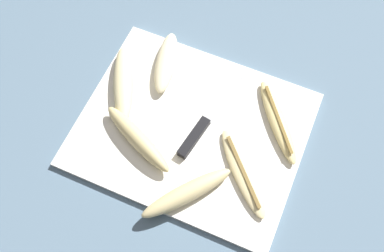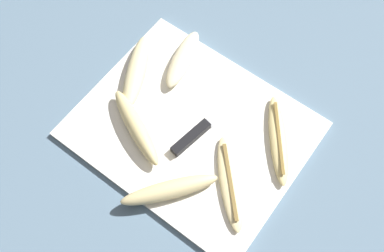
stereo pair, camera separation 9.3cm
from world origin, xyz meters
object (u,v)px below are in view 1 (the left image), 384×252
(banana_bright_far, at_px, (166,62))
(banana_mellow_near, at_px, (187,193))
(banana_spotted_left, at_px, (138,139))
(banana_ripe_center, at_px, (243,173))
(banana_golden_short, at_px, (278,121))
(banana_soft_right, at_px, (123,84))
(knife, at_px, (200,129))

(banana_bright_far, bearing_deg, banana_mellow_near, -57.65)
(banana_spotted_left, relative_size, banana_mellow_near, 1.08)
(banana_spotted_left, height_order, banana_ripe_center, banana_spotted_left)
(banana_spotted_left, distance_m, banana_golden_short, 0.29)
(banana_soft_right, distance_m, banana_bright_far, 0.11)
(banana_soft_right, height_order, banana_bright_far, banana_soft_right)
(banana_mellow_near, bearing_deg, banana_golden_short, 63.14)
(knife, height_order, banana_bright_far, banana_bright_far)
(banana_soft_right, xyz_separation_m, banana_golden_short, (0.33, 0.05, -0.01))
(knife, relative_size, banana_ripe_center, 1.36)
(banana_bright_far, bearing_deg, banana_ripe_center, -34.88)
(banana_golden_short, bearing_deg, banana_spotted_left, -148.01)
(banana_ripe_center, bearing_deg, banana_spotted_left, -174.74)
(banana_ripe_center, distance_m, banana_bright_far, 0.30)
(knife, xyz_separation_m, banana_mellow_near, (0.03, -0.14, 0.01))
(knife, height_order, banana_soft_right, banana_soft_right)
(banana_ripe_center, bearing_deg, banana_mellow_near, -134.78)
(banana_spotted_left, bearing_deg, banana_soft_right, 129.64)
(knife, bearing_deg, banana_mellow_near, -67.65)
(banana_golden_short, distance_m, banana_bright_far, 0.27)
(banana_mellow_near, bearing_deg, banana_bright_far, 122.35)
(banana_spotted_left, height_order, banana_mellow_near, banana_spotted_left)
(knife, relative_size, banana_bright_far, 1.42)
(knife, distance_m, banana_golden_short, 0.16)
(banana_soft_right, bearing_deg, banana_ripe_center, -15.27)
(knife, height_order, banana_mellow_near, banana_mellow_near)
(knife, bearing_deg, banana_ripe_center, -15.65)
(knife, height_order, banana_golden_short, banana_golden_short)
(banana_spotted_left, relative_size, banana_soft_right, 1.02)
(banana_spotted_left, distance_m, banana_bright_far, 0.19)
(knife, xyz_separation_m, banana_spotted_left, (-0.11, -0.07, 0.01))
(banana_mellow_near, bearing_deg, banana_spotted_left, 154.87)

